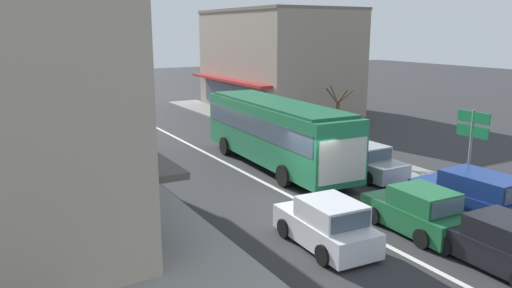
% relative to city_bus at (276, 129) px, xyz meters
% --- Properties ---
extents(ground_plane, '(140.00, 140.00, 0.00)m').
position_rel_city_bus_xyz_m(ground_plane, '(-1.84, -4.49, -1.88)').
color(ground_plane, '#2D2D30').
extents(lane_centre_line, '(0.20, 28.00, 0.01)m').
position_rel_city_bus_xyz_m(lane_centre_line, '(-1.84, -0.49, -1.88)').
color(lane_centre_line, silver).
rests_on(lane_centre_line, ground).
extents(sidewalk_left, '(5.20, 44.00, 0.14)m').
position_rel_city_bus_xyz_m(sidewalk_left, '(-8.64, 1.51, -1.81)').
color(sidewalk_left, gray).
rests_on(sidewalk_left, ground).
extents(kerb_right, '(2.80, 44.00, 0.12)m').
position_rel_city_bus_xyz_m(kerb_right, '(4.36, 1.51, -1.82)').
color(kerb_right, gray).
rests_on(kerb_right, ground).
extents(building_right_far, '(9.29, 13.14, 8.22)m').
position_rel_city_bus_xyz_m(building_right_far, '(9.64, 15.42, 2.23)').
color(building_right_far, gray).
rests_on(building_right_far, ground).
extents(city_bus, '(3.10, 10.96, 3.23)m').
position_rel_city_bus_xyz_m(city_bus, '(0.00, 0.00, 0.00)').
color(city_bus, '#237A4C').
rests_on(city_bus, ground).
extents(hatchback_queue_far_back, '(1.92, 3.76, 1.54)m').
position_rel_city_bus_xyz_m(hatchback_queue_far_back, '(-0.18, -9.22, -1.17)').
color(hatchback_queue_far_back, '#1E6638').
rests_on(hatchback_queue_far_back, ground).
extents(sedan_adjacent_lane_lead, '(1.95, 4.23, 1.47)m').
position_rel_city_bus_xyz_m(sedan_adjacent_lane_lead, '(-0.05, -12.19, -1.22)').
color(sedan_adjacent_lane_lead, black).
rests_on(sedan_adjacent_lane_lead, ground).
extents(hatchback_adjacent_lane_trail, '(1.95, 3.77, 1.54)m').
position_rel_city_bus_xyz_m(hatchback_adjacent_lane_trail, '(-3.52, -8.66, -1.17)').
color(hatchback_adjacent_lane_trail, silver).
rests_on(hatchback_adjacent_lane_trail, ground).
extents(parked_wagon_kerb_front, '(2.05, 4.56, 1.58)m').
position_rel_city_bus_xyz_m(parked_wagon_kerb_front, '(2.81, -9.13, -1.14)').
color(parked_wagon_kerb_front, navy).
rests_on(parked_wagon_kerb_front, ground).
extents(parked_sedan_kerb_second, '(1.95, 4.23, 1.47)m').
position_rel_city_bus_xyz_m(parked_sedan_kerb_second, '(2.73, -3.29, -1.22)').
color(parked_sedan_kerb_second, '#9EA3A8').
rests_on(parked_sedan_kerb_second, ground).
extents(traffic_light_downstreet, '(0.33, 0.24, 4.20)m').
position_rel_city_bus_xyz_m(traffic_light_downstreet, '(-5.83, 16.54, 0.97)').
color(traffic_light_downstreet, gray).
rests_on(traffic_light_downstreet, ground).
extents(directional_road_sign, '(0.10, 1.40, 3.60)m').
position_rel_city_bus_xyz_m(directional_road_sign, '(4.07, -7.83, 0.82)').
color(directional_road_sign, gray).
rests_on(directional_road_sign, ground).
extents(street_tree_right, '(1.82, 1.43, 3.72)m').
position_rel_city_bus_xyz_m(street_tree_right, '(3.97, 0.27, -0.08)').
color(street_tree_right, brown).
rests_on(street_tree_right, ground).
extents(pedestrian_with_handbag_near, '(0.57, 0.54, 1.63)m').
position_rel_city_bus_xyz_m(pedestrian_with_handbag_near, '(-6.89, 0.56, -0.81)').
color(pedestrian_with_handbag_near, '#232838').
rests_on(pedestrian_with_handbag_near, sidewalk_left).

